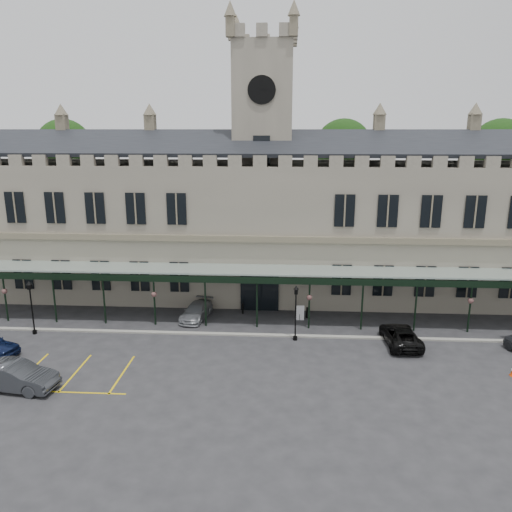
# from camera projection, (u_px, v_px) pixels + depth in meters

# --- Properties ---
(ground) EXTENTS (140.00, 140.00, 0.00)m
(ground) POSITION_uv_depth(u_px,v_px,m) (250.00, 370.00, 31.82)
(ground) COLOR #272629
(station_building) EXTENTS (60.00, 10.36, 17.30)m
(station_building) POSITION_uv_depth(u_px,v_px,m) (263.00, 224.00, 45.59)
(station_building) COLOR slate
(station_building) RESTS_ON ground
(clock_tower) EXTENTS (5.60, 5.60, 24.80)m
(clock_tower) POSITION_uv_depth(u_px,v_px,m) (263.00, 150.00, 44.02)
(clock_tower) COLOR slate
(clock_tower) RESTS_ON ground
(canopy) EXTENTS (50.00, 4.10, 4.30)m
(canopy) POSITION_uv_depth(u_px,v_px,m) (257.00, 296.00, 38.43)
(canopy) COLOR #8C9E93
(canopy) RESTS_ON ground
(kerb) EXTENTS (60.00, 0.40, 0.12)m
(kerb) POSITION_uv_depth(u_px,v_px,m) (256.00, 335.00, 37.12)
(kerb) COLOR gray
(kerb) RESTS_ON ground
(parking_markings) EXTENTS (16.00, 6.00, 0.01)m
(parking_markings) POSITION_uv_depth(u_px,v_px,m) (26.00, 375.00, 31.20)
(parking_markings) COLOR gold
(parking_markings) RESTS_ON ground
(tree_behind_left) EXTENTS (6.00, 6.00, 16.00)m
(tree_behind_left) POSITION_uv_depth(u_px,v_px,m) (65.00, 149.00, 54.12)
(tree_behind_left) COLOR #332314
(tree_behind_left) RESTS_ON ground
(tree_behind_mid) EXTENTS (6.00, 6.00, 16.00)m
(tree_behind_mid) POSITION_uv_depth(u_px,v_px,m) (343.00, 150.00, 52.32)
(tree_behind_mid) COLOR #332314
(tree_behind_mid) RESTS_ON ground
(tree_behind_right) EXTENTS (6.00, 6.00, 16.00)m
(tree_behind_right) POSITION_uv_depth(u_px,v_px,m) (499.00, 150.00, 51.37)
(tree_behind_right) COLOR #332314
(tree_behind_right) RESTS_ON ground
(lamp_post_left) EXTENTS (0.39, 0.39, 4.13)m
(lamp_post_left) POSITION_uv_depth(u_px,v_px,m) (31.00, 303.00, 36.87)
(lamp_post_left) COLOR black
(lamp_post_left) RESTS_ON ground
(lamp_post_mid) EXTENTS (0.39, 0.39, 4.16)m
(lamp_post_mid) POSITION_uv_depth(u_px,v_px,m) (296.00, 308.00, 35.77)
(lamp_post_mid) COLOR black
(lamp_post_mid) RESTS_ON ground
(sign_board) EXTENTS (0.72, 0.07, 1.23)m
(sign_board) POSITION_uv_depth(u_px,v_px,m) (300.00, 313.00, 40.00)
(sign_board) COLOR black
(sign_board) RESTS_ON ground
(bollard_left) EXTENTS (0.17, 0.17, 0.93)m
(bollard_left) POSITION_uv_depth(u_px,v_px,m) (243.00, 308.00, 41.44)
(bollard_left) COLOR black
(bollard_left) RESTS_ON ground
(bollard_right) EXTENTS (0.16, 0.16, 0.90)m
(bollard_right) POSITION_uv_depth(u_px,v_px,m) (307.00, 313.00, 40.53)
(bollard_right) COLOR black
(bollard_right) RESTS_ON ground
(car_left_b) EXTENTS (5.25, 2.41, 1.67)m
(car_left_b) POSITION_uv_depth(u_px,v_px,m) (14.00, 376.00, 29.33)
(car_left_b) COLOR #303236
(car_left_b) RESTS_ON ground
(car_taxi) EXTENTS (2.49, 4.54, 1.25)m
(car_taxi) POSITION_uv_depth(u_px,v_px,m) (196.00, 311.00, 40.35)
(car_taxi) COLOR #95989D
(car_taxi) RESTS_ON ground
(car_van) EXTENTS (2.50, 4.94, 1.34)m
(car_van) POSITION_uv_depth(u_px,v_px,m) (401.00, 335.00, 35.50)
(car_van) COLOR black
(car_van) RESTS_ON ground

